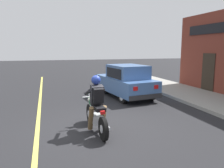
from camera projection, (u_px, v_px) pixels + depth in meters
name	position (u px, v px, depth m)	size (l,w,h in m)	color
ground_plane	(101.00, 128.00, 6.51)	(80.00, 80.00, 0.00)	black
sidewalk_curb	(192.00, 95.00, 10.90)	(2.60, 22.00, 0.14)	gray
lane_stripe	(39.00, 107.00, 8.82)	(0.12, 19.80, 0.01)	#D1C64C
motorcycle_with_rider	(96.00, 108.00, 6.17)	(0.57, 2.02, 1.62)	black
car_hatchback	(126.00, 81.00, 10.63)	(2.12, 3.96, 1.57)	black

